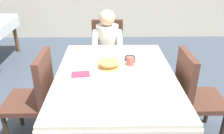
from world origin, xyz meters
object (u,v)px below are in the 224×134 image
at_px(dining_table_main, 115,81).
at_px(chair_diner, 107,49).
at_px(plate_breakfast, 109,68).
at_px(knife_right_of_plate, 128,69).
at_px(chair_left_side, 36,93).
at_px(chair_right_side, 193,91).
at_px(bowl_butter, 130,59).
at_px(diner_person, 107,44).
at_px(cup_coffee, 130,61).
at_px(spoon_near_edge, 104,84).
at_px(fork_left_of_plate, 89,70).
at_px(breakfast_stack, 109,64).

distance_m(dining_table_main, chair_diner, 1.18).
relative_size(plate_breakfast, knife_right_of_plate, 1.40).
height_order(dining_table_main, knife_right_of_plate, knife_right_of_plate).
height_order(chair_diner, chair_left_side, same).
bearing_deg(chair_right_side, knife_right_of_plate, -96.43).
bearing_deg(bowl_butter, chair_right_side, -25.35).
bearing_deg(dining_table_main, diner_person, 94.20).
xyz_separation_m(chair_left_side, cup_coffee, (0.93, 0.17, 0.25)).
xyz_separation_m(bowl_butter, knife_right_of_plate, (-0.03, -0.21, -0.02)).
xyz_separation_m(plate_breakfast, spoon_near_edge, (-0.04, -0.29, -0.01)).
xyz_separation_m(chair_left_side, fork_left_of_plate, (0.52, 0.07, 0.21)).
height_order(dining_table_main, fork_left_of_plate, fork_left_of_plate).
height_order(plate_breakfast, breakfast_stack, breakfast_stack).
distance_m(bowl_butter, spoon_near_edge, 0.56).
distance_m(chair_left_side, cup_coffee, 0.98).
xyz_separation_m(chair_right_side, breakfast_stack, (-0.83, 0.09, 0.26)).
bearing_deg(breakfast_stack, plate_breakfast, 63.99).
relative_size(chair_right_side, bowl_butter, 8.45).
bearing_deg(chair_diner, plate_breakfast, 90.84).
relative_size(diner_person, cup_coffee, 9.91).
bearing_deg(breakfast_stack, chair_right_side, -6.30).
bearing_deg(bowl_butter, chair_left_side, -162.98).
bearing_deg(spoon_near_edge, breakfast_stack, 96.97).
relative_size(chair_left_side, fork_left_of_plate, 5.17).
distance_m(bowl_butter, fork_left_of_plate, 0.47).
xyz_separation_m(dining_table_main, bowl_butter, (0.17, 0.29, 0.11)).
xyz_separation_m(dining_table_main, diner_person, (-0.07, 1.01, 0.02)).
height_order(plate_breakfast, spoon_near_edge, plate_breakfast).
bearing_deg(cup_coffee, spoon_near_edge, -124.75).
bearing_deg(knife_right_of_plate, chair_right_side, -92.94).
distance_m(diner_person, chair_left_side, 1.24).
height_order(dining_table_main, diner_person, diner_person).
bearing_deg(diner_person, dining_table_main, 94.20).
bearing_deg(diner_person, bowl_butter, 108.27).
relative_size(chair_diner, knife_right_of_plate, 4.65).
bearing_deg(chair_right_side, fork_left_of_plate, -94.04).
relative_size(plate_breakfast, fork_left_of_plate, 1.56).
height_order(chair_diner, cup_coffee, chair_diner).
distance_m(diner_person, bowl_butter, 0.77).
xyz_separation_m(cup_coffee, spoon_near_edge, (-0.26, -0.38, -0.04)).
bearing_deg(plate_breakfast, chair_left_side, -172.63).
distance_m(chair_left_side, plate_breakfast, 0.75).
height_order(chair_diner, diner_person, diner_person).
relative_size(chair_diner, diner_person, 0.83).
height_order(diner_person, bowl_butter, diner_person).
bearing_deg(knife_right_of_plate, fork_left_of_plate, 93.48).
xyz_separation_m(breakfast_stack, cup_coffee, (0.22, 0.08, -0.01)).
distance_m(chair_left_side, spoon_near_edge, 0.73).
height_order(bowl_butter, knife_right_of_plate, bowl_butter).
xyz_separation_m(chair_right_side, bowl_butter, (-0.60, 0.29, 0.23)).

